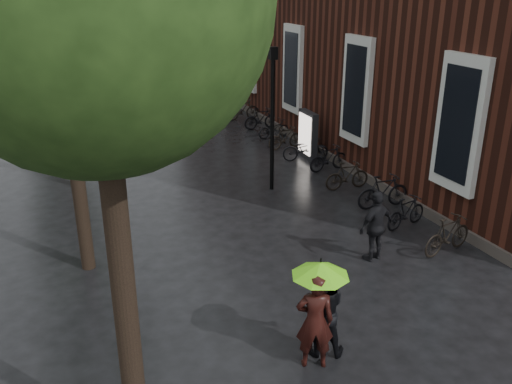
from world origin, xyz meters
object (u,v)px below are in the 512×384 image
person_black (322,310)px  pedestrian_walking (376,226)px  ad_lightbox (308,135)px  person_burgundy (315,321)px  lamp_post (273,106)px  parked_bicycles (313,152)px

person_black → pedestrian_walking: 4.01m
pedestrian_walking → ad_lightbox: 8.27m
person_burgundy → pedestrian_walking: (3.26, 2.97, -0.02)m
person_burgundy → ad_lightbox: bearing=-95.1°
person_black → lamp_post: (2.55, 8.08, 1.89)m
parked_bicycles → person_burgundy: bearing=-117.7°
lamp_post → pedestrian_walking: bearing=-85.5°
pedestrian_walking → lamp_post: size_ratio=0.39×
ad_lightbox → lamp_post: lamp_post is taller
person_black → ad_lightbox: 11.85m
parked_bicycles → ad_lightbox: bearing=78.3°
person_burgundy → parked_bicycles: size_ratio=0.12×
person_burgundy → person_black: size_ratio=1.01×
lamp_post → person_black: bearing=-107.5°
person_burgundy → ad_lightbox: 12.23m
pedestrian_walking → parked_bicycles: (2.05, 7.14, -0.42)m
pedestrian_walking → person_black: bearing=29.0°
person_burgundy → ad_lightbox: size_ratio=1.01×
person_black → parked_bicycles: person_black is taller
pedestrian_walking → parked_bicycles: size_ratio=0.11×
person_burgundy → pedestrian_walking: person_burgundy is taller
person_burgundy → person_black: person_burgundy is taller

